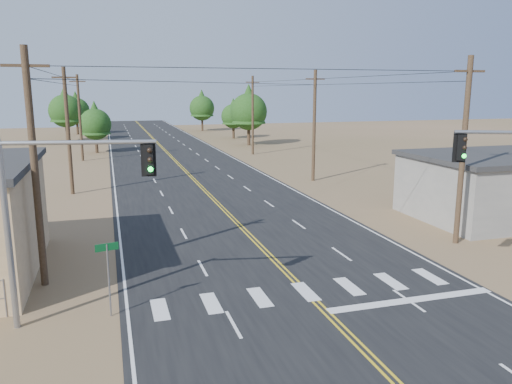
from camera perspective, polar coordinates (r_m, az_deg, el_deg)
name	(u,v)px	position (r m, az deg, el deg)	size (l,w,h in m)	color
road	(205,191)	(41.62, -5.81, 0.11)	(15.00, 200.00, 0.02)	black
utility_pole_left_near	(35,168)	(22.50, -23.98, 2.57)	(1.80, 0.30, 10.00)	#4C3826
utility_pole_left_mid	(68,130)	(42.31, -20.69, 6.61)	(1.80, 0.30, 10.00)	#4C3826
utility_pole_left_far	(80,117)	(62.23, -19.48, 8.06)	(1.80, 0.30, 10.00)	#4C3826
utility_pole_right_near	(463,150)	(28.69, 22.59, 4.43)	(1.80, 0.30, 10.00)	#4C3826
utility_pole_right_mid	(314,125)	(45.90, 6.67, 7.60)	(1.80, 0.30, 10.00)	#4C3826
utility_pole_right_far	(253,115)	(64.73, -0.38, 8.83)	(1.80, 0.30, 10.00)	#4C3826
signal_mast_left	(50,202)	(18.32, -22.49, -1.08)	(5.16, 1.25, 6.72)	gray
street_sign	(108,268)	(19.18, -16.55, -8.30)	(0.82, 0.22, 2.82)	gray
tree_left_near	(95,121)	(69.74, -17.92, 7.72)	(4.13, 4.13, 6.88)	#3F2D1E
tree_left_mid	(65,108)	(87.58, -20.97, 9.00)	(5.32, 5.32, 8.87)	#3F2D1E
tree_left_far	(76,108)	(100.01, -19.87, 9.01)	(4.82, 4.82, 8.03)	#3F2D1E
tree_right_near	(249,108)	(75.55, -0.84, 9.59)	(5.50, 5.50, 9.16)	#3F2D1E
tree_right_mid	(233,114)	(86.57, -2.61, 8.92)	(4.15, 4.15, 6.91)	#3F2D1E
tree_right_far	(202,106)	(102.96, -6.21, 9.79)	(5.02, 5.02, 8.36)	#3F2D1E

